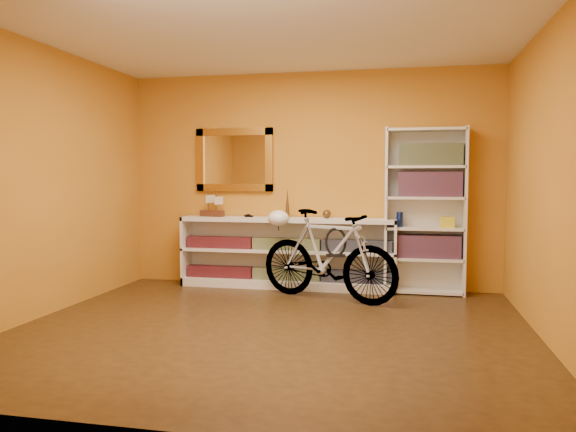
% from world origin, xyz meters
% --- Properties ---
extents(floor, '(4.50, 4.00, 0.01)m').
position_xyz_m(floor, '(0.00, 0.00, -0.01)').
color(floor, '#301E0D').
rests_on(floor, ground).
extents(ceiling, '(4.50, 4.00, 0.01)m').
position_xyz_m(ceiling, '(0.00, 0.00, 2.60)').
color(ceiling, silver).
rests_on(ceiling, ground).
extents(back_wall, '(4.50, 0.01, 2.60)m').
position_xyz_m(back_wall, '(0.00, 2.00, 1.30)').
color(back_wall, '#B8721B').
rests_on(back_wall, ground).
extents(left_wall, '(0.01, 4.00, 2.60)m').
position_xyz_m(left_wall, '(-2.25, 0.00, 1.30)').
color(left_wall, '#B8721B').
rests_on(left_wall, ground).
extents(right_wall, '(0.01, 4.00, 2.60)m').
position_xyz_m(right_wall, '(2.25, 0.00, 1.30)').
color(right_wall, '#B8721B').
rests_on(right_wall, ground).
extents(gilt_mirror, '(0.98, 0.06, 0.78)m').
position_xyz_m(gilt_mirror, '(-0.95, 1.97, 1.55)').
color(gilt_mirror, '#9C691C').
rests_on(gilt_mirror, back_wall).
extents(wall_socket, '(0.09, 0.02, 0.09)m').
position_xyz_m(wall_socket, '(0.90, 1.99, 0.25)').
color(wall_socket, silver).
rests_on(wall_socket, back_wall).
extents(console_unit, '(2.60, 0.35, 0.85)m').
position_xyz_m(console_unit, '(-0.25, 1.81, 0.42)').
color(console_unit, silver).
rests_on(console_unit, floor).
extents(cd_row_lower, '(2.50, 0.13, 0.14)m').
position_xyz_m(cd_row_lower, '(-0.25, 1.79, 0.17)').
color(cd_row_lower, black).
rests_on(cd_row_lower, console_unit).
extents(cd_row_upper, '(2.50, 0.13, 0.14)m').
position_xyz_m(cd_row_upper, '(-0.25, 1.79, 0.54)').
color(cd_row_upper, navy).
rests_on(cd_row_upper, console_unit).
extents(model_ship, '(0.32, 0.18, 0.36)m').
position_xyz_m(model_ship, '(-1.19, 1.81, 1.03)').
color(model_ship, '#401E12').
rests_on(model_ship, console_unit).
extents(toy_car, '(0.00, 0.00, 0.00)m').
position_xyz_m(toy_car, '(-0.72, 1.81, 0.85)').
color(toy_car, black).
rests_on(toy_car, console_unit).
extents(bronze_ornament, '(0.06, 0.06, 0.35)m').
position_xyz_m(bronze_ornament, '(-0.24, 1.81, 1.02)').
color(bronze_ornament, '#50381B').
rests_on(bronze_ornament, console_unit).
extents(decorative_orb, '(0.10, 0.10, 0.10)m').
position_xyz_m(decorative_orb, '(0.23, 1.81, 0.90)').
color(decorative_orb, '#50381B').
rests_on(decorative_orb, console_unit).
extents(bookcase, '(0.90, 0.30, 1.90)m').
position_xyz_m(bookcase, '(1.36, 1.84, 0.95)').
color(bookcase, silver).
rests_on(bookcase, floor).
extents(book_row_a, '(0.70, 0.22, 0.26)m').
position_xyz_m(book_row_a, '(1.41, 1.84, 0.55)').
color(book_row_a, maroon).
rests_on(book_row_a, bookcase).
extents(book_row_b, '(0.70, 0.22, 0.28)m').
position_xyz_m(book_row_b, '(1.41, 1.84, 1.25)').
color(book_row_b, maroon).
rests_on(book_row_b, bookcase).
extents(book_row_c, '(0.70, 0.22, 0.25)m').
position_xyz_m(book_row_c, '(1.41, 1.84, 1.59)').
color(book_row_c, '#173F53').
rests_on(book_row_c, bookcase).
extents(travel_mug, '(0.08, 0.08, 0.17)m').
position_xyz_m(travel_mug, '(1.08, 1.82, 0.85)').
color(travel_mug, navy).
rests_on(travel_mug, bookcase).
extents(red_tin, '(0.16, 0.16, 0.16)m').
position_xyz_m(red_tin, '(1.16, 1.87, 1.55)').
color(red_tin, maroon).
rests_on(red_tin, bookcase).
extents(yellow_bag, '(0.17, 0.13, 0.12)m').
position_xyz_m(yellow_bag, '(1.61, 1.80, 0.83)').
color(yellow_bag, gold).
rests_on(yellow_bag, bookcase).
extents(bicycle, '(1.00, 1.72, 0.99)m').
position_xyz_m(bicycle, '(0.32, 1.25, 0.49)').
color(bicycle, silver).
rests_on(bicycle, floor).
extents(helmet, '(0.24, 0.23, 0.18)m').
position_xyz_m(helmet, '(-0.28, 1.48, 0.87)').
color(helmet, white).
rests_on(helmet, bicycle).
extents(u_lock, '(0.23, 0.02, 0.23)m').
position_xyz_m(u_lock, '(0.41, 1.22, 0.64)').
color(u_lock, black).
rests_on(u_lock, bicycle).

